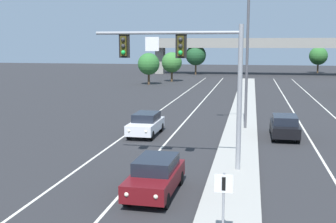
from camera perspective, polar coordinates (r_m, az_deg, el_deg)
The scene contains 15 objects.
median_island at distance 26.88m, azimuth 9.23°, elevation -4.84°, with size 2.40×110.00×0.15m, color #9E9B93.
lane_stripe_oncoming_center at distance 34.16m, azimuth 1.71°, elevation -1.91°, with size 0.14×100.00×0.01m, color silver.
lane_stripe_receding_center at distance 33.96m, azimuth 17.57°, elevation -2.39°, with size 0.14×100.00×0.01m, color silver.
edge_stripe_left at distance 34.83m, azimuth -3.66°, elevation -1.72°, with size 0.14×100.00×0.01m, color silver.
overhead_signal_mast at distance 21.60m, azimuth 3.17°, elevation 6.07°, with size 7.45×0.44×7.20m.
median_sign_post at distance 14.18m, azimuth 7.34°, elevation -10.99°, with size 0.60×0.10×2.20m.
street_lamp_median at distance 32.55m, azimuth 10.01°, elevation 7.68°, with size 2.58×0.28×10.00m.
car_oncoming_darkred at distance 18.70m, azimuth -1.67°, elevation -8.46°, with size 1.91×4.50×1.58m.
car_oncoming_white at distance 30.62m, azimuth -2.93°, elevation -1.62°, with size 1.85×4.48×1.58m.
car_receding_black at distance 30.78m, azimuth 15.11°, elevation -1.87°, with size 1.83×4.47×1.58m.
overpass_bridge at distance 93.36m, azimuth 10.68°, elevation 8.33°, with size 42.40×6.40×7.65m.
tree_far_left_c at distance 74.86m, azimuth 0.50°, elevation 6.49°, with size 3.50×3.50×5.06m.
tree_far_left_b at distance 92.63m, azimuth 3.69°, elevation 7.42°, with size 4.34×4.34×6.29m.
tree_far_right_c at distance 102.99m, azimuth 19.22°, elevation 6.95°, with size 4.06×4.06×5.87m.
tree_far_left_a at distance 69.35m, azimuth -2.56°, elevation 6.28°, with size 3.48×3.48×5.04m.
Camera 1 is at (0.70, -8.12, 6.38)m, focal length 46.20 mm.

